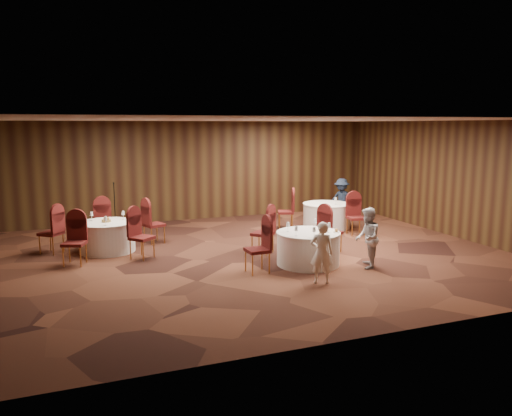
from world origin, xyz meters
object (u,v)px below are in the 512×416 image
object	(u,v)px
table_left	(107,236)
woman_a	(322,253)
table_right	(327,215)
table_main	(308,248)
woman_b	(367,238)
man_c	(342,200)
mic_stand	(115,218)

from	to	relation	value
table_left	woman_a	xyz separation A→B (m)	(3.73, -4.10, 0.24)
table_right	table_main	bearing A→B (deg)	-124.43
table_right	woman_b	distance (m)	4.31
table_main	table_right	distance (m)	4.16
woman_b	man_c	world-z (taller)	man_c
table_main	woman_b	xyz separation A→B (m)	(1.08, -0.68, 0.29)
table_main	mic_stand	size ratio (longest dim) A/B	0.98
mic_stand	man_c	world-z (taller)	mic_stand
table_left	woman_b	xyz separation A→B (m)	(5.18, -3.48, 0.29)
woman_a	man_c	xyz separation A→B (m)	(3.70, 5.53, 0.07)
mic_stand	woman_a	distance (m)	7.21
man_c	table_right	bearing A→B (deg)	-84.80
table_right	woman_b	size ratio (longest dim) A/B	1.08
table_main	mic_stand	distance (m)	6.30
woman_b	table_left	bearing A→B (deg)	-93.11
table_main	woman_a	distance (m)	1.37
table_right	woman_a	size ratio (longest dim) A/B	1.16
table_left	man_c	bearing A→B (deg)	10.89
table_left	woman_a	size ratio (longest dim) A/B	1.10
table_right	mic_stand	bearing A→B (deg)	164.50
table_right	woman_a	xyz separation A→B (m)	(-2.72, -4.73, 0.24)
table_right	woman_a	distance (m)	5.46
mic_stand	man_c	size ratio (longest dim) A/B	1.05
table_right	woman_b	world-z (taller)	woman_b
woman_a	woman_b	size ratio (longest dim) A/B	0.93
table_right	mic_stand	world-z (taller)	mic_stand
table_left	woman_b	bearing A→B (deg)	-33.94
table_main	woman_a	bearing A→B (deg)	-105.69
woman_a	woman_b	bearing A→B (deg)	-131.01
mic_stand	woman_a	size ratio (longest dim) A/B	1.17
table_left	table_right	size ratio (longest dim) A/B	0.95
woman_a	table_main	bearing A→B (deg)	-79.81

